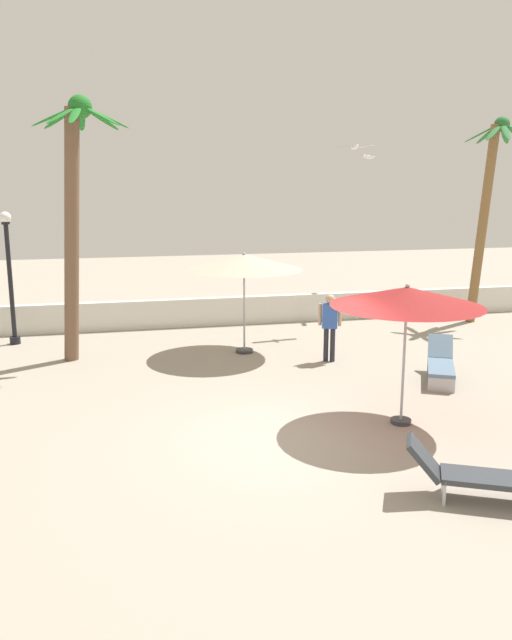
{
  "coord_description": "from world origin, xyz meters",
  "views": [
    {
      "loc": [
        -3.0,
        -10.05,
        4.33
      ],
      "look_at": [
        0.0,
        3.18,
        1.4
      ],
      "focal_mm": 36.19,
      "sensor_mm": 36.0,
      "label": 1
    }
  ],
  "objects_px": {
    "patio_umbrella_0": "(407,297)",
    "lounge_chair_0": "(474,475)",
    "guest_0": "(330,321)",
    "palm_tree_0": "(74,203)",
    "seagull_0": "(369,157)",
    "lamp_post_0": "(10,273)",
    "palm_tree_1": "(488,199)",
    "seagull_1": "(354,147)",
    "lounge_chair_1": "(441,363)",
    "patio_umbrella_2": "(244,262)"
  },
  "relations": [
    {
      "from": "palm_tree_0",
      "to": "seagull_1",
      "type": "height_order",
      "value": "palm_tree_0"
    },
    {
      "from": "seagull_1",
      "to": "patio_umbrella_0",
      "type": "bearing_deg",
      "value": -104.02
    },
    {
      "from": "patio_umbrella_2",
      "to": "seagull_1",
      "type": "relative_size",
      "value": 2.17
    },
    {
      "from": "patio_umbrella_2",
      "to": "seagull_0",
      "type": "height_order",
      "value": "seagull_0"
    },
    {
      "from": "seagull_1",
      "to": "lamp_post_0",
      "type": "bearing_deg",
      "value": 179.87
    },
    {
      "from": "palm_tree_0",
      "to": "palm_tree_1",
      "type": "distance_m",
      "value": 12.19
    },
    {
      "from": "patio_umbrella_0",
      "to": "lamp_post_0",
      "type": "relative_size",
      "value": 0.76
    },
    {
      "from": "patio_umbrella_2",
      "to": "patio_umbrella_0",
      "type": "bearing_deg",
      "value": -72.19
    },
    {
      "from": "patio_umbrella_0",
      "to": "palm_tree_0",
      "type": "relative_size",
      "value": 0.43
    },
    {
      "from": "palm_tree_1",
      "to": "guest_0",
      "type": "bearing_deg",
      "value": -151.23
    },
    {
      "from": "lounge_chair_0",
      "to": "seagull_0",
      "type": "xyz_separation_m",
      "value": [
        3.58,
        12.8,
        4.72
      ]
    },
    {
      "from": "palm_tree_0",
      "to": "seagull_1",
      "type": "xyz_separation_m",
      "value": [
        7.75,
        1.95,
        1.46
      ]
    },
    {
      "from": "patio_umbrella_2",
      "to": "lamp_post_0",
      "type": "distance_m",
      "value": 6.32
    },
    {
      "from": "palm_tree_1",
      "to": "guest_0",
      "type": "height_order",
      "value": "palm_tree_1"
    },
    {
      "from": "patio_umbrella_0",
      "to": "guest_0",
      "type": "relative_size",
      "value": 1.63
    },
    {
      "from": "patio_umbrella_0",
      "to": "seagull_1",
      "type": "distance_m",
      "value": 8.49
    },
    {
      "from": "palm_tree_0",
      "to": "palm_tree_1",
      "type": "xyz_separation_m",
      "value": [
        12.05,
        1.82,
        -0.03
      ]
    },
    {
      "from": "lamp_post_0",
      "to": "seagull_0",
      "type": "bearing_deg",
      "value": 10.97
    },
    {
      "from": "patio_umbrella_0",
      "to": "lounge_chair_0",
      "type": "bearing_deg",
      "value": -95.81
    },
    {
      "from": "patio_umbrella_0",
      "to": "guest_0",
      "type": "bearing_deg",
      "value": 88.91
    },
    {
      "from": "lounge_chair_0",
      "to": "guest_0",
      "type": "distance_m",
      "value": 7.18
    },
    {
      "from": "lamp_post_0",
      "to": "palm_tree_1",
      "type": "bearing_deg",
      "value": -0.62
    },
    {
      "from": "lounge_chair_0",
      "to": "seagull_1",
      "type": "relative_size",
      "value": 1.43
    },
    {
      "from": "lamp_post_0",
      "to": "lounge_chair_0",
      "type": "xyz_separation_m",
      "value": [
        7.37,
        -10.67,
        -1.57
      ]
    },
    {
      "from": "lounge_chair_1",
      "to": "guest_0",
      "type": "distance_m",
      "value": 2.82
    },
    {
      "from": "guest_0",
      "to": "seagull_0",
      "type": "distance_m",
      "value": 7.68
    },
    {
      "from": "patio_umbrella_0",
      "to": "palm_tree_0",
      "type": "distance_m",
      "value": 8.33
    },
    {
      "from": "lamp_post_0",
      "to": "seagull_0",
      "type": "distance_m",
      "value": 11.59
    },
    {
      "from": "lamp_post_0",
      "to": "lounge_chair_1",
      "type": "height_order",
      "value": "lamp_post_0"
    },
    {
      "from": "patio_umbrella_2",
      "to": "lounge_chair_0",
      "type": "relative_size",
      "value": 1.52
    },
    {
      "from": "lounge_chair_0",
      "to": "palm_tree_1",
      "type": "bearing_deg",
      "value": 58.16
    },
    {
      "from": "lounge_chair_1",
      "to": "seagull_1",
      "type": "bearing_deg",
      "value": 90.73
    },
    {
      "from": "palm_tree_0",
      "to": "guest_0",
      "type": "height_order",
      "value": "palm_tree_0"
    },
    {
      "from": "lounge_chair_0",
      "to": "guest_0",
      "type": "relative_size",
      "value": 1.16
    },
    {
      "from": "patio_umbrella_2",
      "to": "palm_tree_0",
      "type": "relative_size",
      "value": 0.47
    },
    {
      "from": "guest_0",
      "to": "palm_tree_0",
      "type": "bearing_deg",
      "value": 165.2
    },
    {
      "from": "patio_umbrella_2",
      "to": "seagull_1",
      "type": "xyz_separation_m",
      "value": [
        3.7,
        2.22,
        2.95
      ]
    },
    {
      "from": "palm_tree_1",
      "to": "seagull_0",
      "type": "height_order",
      "value": "palm_tree_1"
    },
    {
      "from": "patio_umbrella_0",
      "to": "lounge_chair_1",
      "type": "relative_size",
      "value": 1.4
    },
    {
      "from": "palm_tree_1",
      "to": "guest_0",
      "type": "xyz_separation_m",
      "value": [
        -6.16,
        -3.38,
        -2.78
      ]
    },
    {
      "from": "seagull_0",
      "to": "patio_umbrella_0",
      "type": "bearing_deg",
      "value": -108.38
    },
    {
      "from": "palm_tree_0",
      "to": "seagull_0",
      "type": "bearing_deg",
      "value": 24.24
    },
    {
      "from": "seagull_0",
      "to": "patio_umbrella_2",
      "type": "bearing_deg",
      "value": -139.19
    },
    {
      "from": "patio_umbrella_2",
      "to": "guest_0",
      "type": "xyz_separation_m",
      "value": [
        1.85,
        -1.29,
        -1.32
      ]
    },
    {
      "from": "palm_tree_0",
      "to": "lounge_chair_1",
      "type": "xyz_separation_m",
      "value": [
        7.82,
        -3.53,
        -3.43
      ]
    },
    {
      "from": "palm_tree_0",
      "to": "lamp_post_0",
      "type": "bearing_deg",
      "value": 133.17
    },
    {
      "from": "palm_tree_1",
      "to": "guest_0",
      "type": "relative_size",
      "value": 3.73
    },
    {
      "from": "patio_umbrella_2",
      "to": "seagull_0",
      "type": "bearing_deg",
      "value": 40.81
    },
    {
      "from": "palm_tree_0",
      "to": "patio_umbrella_2",
      "type": "bearing_deg",
      "value": -3.81
    },
    {
      "from": "lamp_post_0",
      "to": "seagull_0",
      "type": "relative_size",
      "value": 3.13
    }
  ]
}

